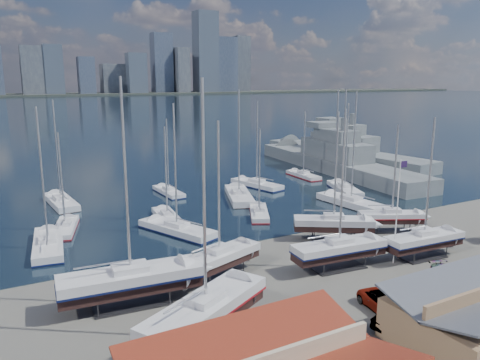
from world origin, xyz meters
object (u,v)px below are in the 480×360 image
naval_ship_east (335,163)px  car_a (290,332)px  naval_ship_west (343,153)px  flagpole (398,205)px  sailboat_cradle_0 (131,280)px

naval_ship_east → car_a: (-45.35, -49.09, -0.97)m
naval_ship_west → flagpole: size_ratio=4.32×
sailboat_cradle_0 → naval_ship_east: (53.91, 38.03, -0.56)m
sailboat_cradle_0 → naval_ship_west: (64.53, 47.79, -0.56)m
naval_ship_east → car_a: naval_ship_east is taller
naval_ship_east → naval_ship_west: (10.62, 9.76, -0.00)m
naval_ship_west → car_a: (-55.97, -58.85, -0.97)m
car_a → flagpole: 20.02m
naval_ship_east → car_a: 66.84m
car_a → sailboat_cradle_0: bearing=128.7°
sailboat_cradle_0 → naval_ship_west: 80.30m
naval_ship_east → flagpole: size_ratio=4.56×
sailboat_cradle_0 → car_a: size_ratio=4.63×
naval_ship_east → naval_ship_west: bearing=-42.5°
naval_ship_east → flagpole: (-27.43, -42.09, 4.58)m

